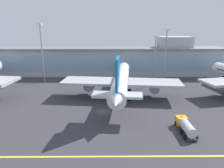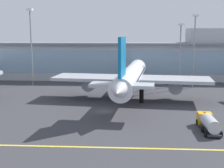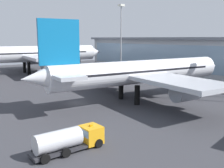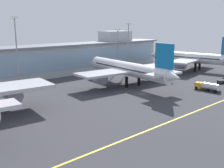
{
  "view_description": "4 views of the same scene",
  "coord_description": "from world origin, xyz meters",
  "px_view_note": "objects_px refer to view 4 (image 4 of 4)",
  "views": [
    {
      "loc": [
        2.06,
        -57.71,
        24.6
      ],
      "look_at": [
        2.57,
        8.59,
        6.08
      ],
      "focal_mm": 33.94,
      "sensor_mm": 36.0,
      "label": 1
    },
    {
      "loc": [
        5.62,
        -67.83,
        17.8
      ],
      "look_at": [
        0.67,
        13.75,
        3.99
      ],
      "focal_mm": 49.86,
      "sensor_mm": 36.0,
      "label": 2
    },
    {
      "loc": [
        46.52,
        -26.2,
        13.5
      ],
      "look_at": [
        -0.45,
        9.56,
        3.04
      ],
      "focal_mm": 41.74,
      "sensor_mm": 36.0,
      "label": 3
    },
    {
      "loc": [
        -66.21,
        -57.92,
        22.94
      ],
      "look_at": [
        -7.11,
        7.31,
        3.17
      ],
      "focal_mm": 43.33,
      "sensor_mm": 36.0,
      "label": 4
    }
  ],
  "objects_px": {
    "airliner_far_right": "(192,58)",
    "airliner_near_right": "(128,69)",
    "fuel_tanker_truck": "(207,86)",
    "apron_light_mast_west": "(118,44)",
    "apron_light_mast_east": "(128,40)",
    "apron_light_mast_centre": "(16,43)",
    "baggage_tug_near": "(224,82)"
  },
  "relations": [
    {
      "from": "apron_light_mast_west",
      "to": "fuel_tanker_truck",
      "type": "bearing_deg",
      "value": -92.18
    },
    {
      "from": "baggage_tug_near",
      "to": "apron_light_mast_east",
      "type": "height_order",
      "value": "apron_light_mast_east"
    },
    {
      "from": "apron_light_mast_centre",
      "to": "airliner_far_right",
      "type": "bearing_deg",
      "value": -13.94
    },
    {
      "from": "apron_light_mast_west",
      "to": "apron_light_mast_east",
      "type": "distance_m",
      "value": 5.16
    },
    {
      "from": "airliner_far_right",
      "to": "airliner_near_right",
      "type": "bearing_deg",
      "value": 80.86
    },
    {
      "from": "airliner_near_right",
      "to": "fuel_tanker_truck",
      "type": "distance_m",
      "value": 28.86
    },
    {
      "from": "airliner_far_right",
      "to": "apron_light_mast_centre",
      "type": "bearing_deg",
      "value": 64.85
    },
    {
      "from": "fuel_tanker_truck",
      "to": "baggage_tug_near",
      "type": "relative_size",
      "value": 1.61
    },
    {
      "from": "fuel_tanker_truck",
      "to": "apron_light_mast_east",
      "type": "bearing_deg",
      "value": -7.17
    },
    {
      "from": "fuel_tanker_truck",
      "to": "apron_light_mast_centre",
      "type": "bearing_deg",
      "value": 45.66
    },
    {
      "from": "fuel_tanker_truck",
      "to": "baggage_tug_near",
      "type": "height_order",
      "value": "fuel_tanker_truck"
    },
    {
      "from": "airliner_near_right",
      "to": "apron_light_mast_centre",
      "type": "distance_m",
      "value": 40.99
    },
    {
      "from": "baggage_tug_near",
      "to": "apron_light_mast_east",
      "type": "distance_m",
      "value": 46.27
    },
    {
      "from": "airliner_near_right",
      "to": "apron_light_mast_west",
      "type": "distance_m",
      "value": 28.52
    },
    {
      "from": "apron_light_mast_centre",
      "to": "airliner_near_right",
      "type": "bearing_deg",
      "value": -33.19
    },
    {
      "from": "fuel_tanker_truck",
      "to": "baggage_tug_near",
      "type": "distance_m",
      "value": 15.57
    },
    {
      "from": "airliner_far_right",
      "to": "apron_light_mast_east",
      "type": "distance_m",
      "value": 33.99
    },
    {
      "from": "baggage_tug_near",
      "to": "apron_light_mast_centre",
      "type": "distance_m",
      "value": 78.98
    },
    {
      "from": "apron_light_mast_centre",
      "to": "apron_light_mast_east",
      "type": "height_order",
      "value": "apron_light_mast_centre"
    },
    {
      "from": "airliner_near_right",
      "to": "fuel_tanker_truck",
      "type": "xyz_separation_m",
      "value": [
        14.12,
        -24.74,
        -4.62
      ]
    },
    {
      "from": "airliner_near_right",
      "to": "fuel_tanker_truck",
      "type": "height_order",
      "value": "airliner_near_right"
    },
    {
      "from": "apron_light_mast_west",
      "to": "apron_light_mast_centre",
      "type": "relative_size",
      "value": 0.81
    },
    {
      "from": "apron_light_mast_east",
      "to": "apron_light_mast_west",
      "type": "bearing_deg",
      "value": 141.24
    },
    {
      "from": "apron_light_mast_centre",
      "to": "apron_light_mast_east",
      "type": "bearing_deg",
      "value": -2.58
    },
    {
      "from": "apron_light_mast_west",
      "to": "apron_light_mast_east",
      "type": "bearing_deg",
      "value": -38.76
    },
    {
      "from": "airliner_near_right",
      "to": "apron_light_mast_east",
      "type": "xyz_separation_m",
      "value": [
        19.77,
        19.34,
        9.05
      ]
    },
    {
      "from": "airliner_far_right",
      "to": "apron_light_mast_west",
      "type": "distance_m",
      "value": 38.42
    },
    {
      "from": "apron_light_mast_east",
      "to": "airliner_near_right",
      "type": "bearing_deg",
      "value": -135.63
    },
    {
      "from": "baggage_tug_near",
      "to": "apron_light_mast_west",
      "type": "height_order",
      "value": "apron_light_mast_west"
    },
    {
      "from": "apron_light_mast_west",
      "to": "apron_light_mast_centre",
      "type": "height_order",
      "value": "apron_light_mast_centre"
    },
    {
      "from": "airliner_near_right",
      "to": "airliner_far_right",
      "type": "relative_size",
      "value": 1.06
    },
    {
      "from": "apron_light_mast_east",
      "to": "baggage_tug_near",
      "type": "bearing_deg",
      "value": -77.05
    }
  ]
}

